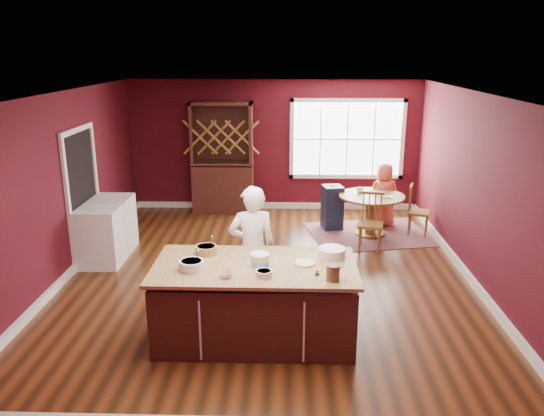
{
  "coord_description": "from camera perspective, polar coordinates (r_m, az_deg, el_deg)",
  "views": [
    {
      "loc": [
        0.29,
        -7.44,
        3.28
      ],
      "look_at": [
        0.06,
        -0.02,
        1.05
      ],
      "focal_mm": 35.0,
      "sensor_mm": 36.0,
      "label": 1
    }
  ],
  "objects": [
    {
      "name": "bowl_yellow",
      "position": [
        6.42,
        -7.08,
        -4.48
      ],
      "size": [
        0.26,
        0.26,
        0.1
      ],
      "primitive_type": "cylinder",
      "color": "#976647",
      "rests_on": "kitchen_island"
    },
    {
      "name": "bowl_blue",
      "position": [
        5.99,
        -8.64,
        -6.1
      ],
      "size": [
        0.28,
        0.28,
        0.11
      ],
      "primitive_type": "cylinder",
      "color": "silver",
      "rests_on": "kitchen_island"
    },
    {
      "name": "rug",
      "position": [
        9.95,
        10.46,
        -2.77
      ],
      "size": [
        2.43,
        2.05,
        0.01
      ],
      "primitive_type": "cube",
      "rotation": [
        0.0,
        0.0,
        0.2
      ],
      "color": "brown",
      "rests_on": "ground"
    },
    {
      "name": "dryer",
      "position": [
        9.29,
        -16.7,
        -1.64
      ],
      "size": [
        0.64,
        0.62,
        0.93
      ],
      "primitive_type": "cube",
      "color": "silver",
      "rests_on": "ground"
    },
    {
      "name": "room_shell",
      "position": [
        7.69,
        -0.44,
        2.2
      ],
      "size": [
        7.0,
        7.0,
        7.0
      ],
      "color": "#5B2B12",
      "rests_on": "ground"
    },
    {
      "name": "layer_cake",
      "position": [
        6.06,
        -1.3,
        -5.51
      ],
      "size": [
        0.31,
        0.31,
        0.13
      ],
      "primitive_type": null,
      "color": "white",
      "rests_on": "kitchen_island"
    },
    {
      "name": "doorway",
      "position": [
        8.96,
        -19.63,
        1.17
      ],
      "size": [
        0.08,
        1.26,
        2.13
      ],
      "primitive_type": null,
      "color": "white",
      "rests_on": "room_shell"
    },
    {
      "name": "drinking_glass",
      "position": [
        5.98,
        2.26,
        -5.8
      ],
      "size": [
        0.07,
        0.07,
        0.14
      ],
      "primitive_type": "cylinder",
      "color": "silver",
      "rests_on": "kitchen_island"
    },
    {
      "name": "dinner_plate",
      "position": [
        6.11,
        3.51,
        -5.92
      ],
      "size": [
        0.25,
        0.25,
        0.02
      ],
      "primitive_type": "cylinder",
      "color": "beige",
      "rests_on": "kitchen_island"
    },
    {
      "name": "high_chair",
      "position": [
        10.04,
        6.5,
        0.15
      ],
      "size": [
        0.42,
        0.42,
        0.87
      ],
      "primitive_type": null,
      "rotation": [
        0.0,
        0.0,
        0.23
      ],
      "color": "#181E32",
      "rests_on": "ground"
    },
    {
      "name": "seated_woman",
      "position": [
        10.32,
        11.91,
        1.4
      ],
      "size": [
        0.66,
        0.49,
        1.23
      ],
      "primitive_type": "imported",
      "rotation": [
        0.0,
        0.0,
        3.31
      ],
      "color": "#C65845",
      "rests_on": "ground"
    },
    {
      "name": "table_cup",
      "position": [
        9.86,
        9.44,
        1.93
      ],
      "size": [
        0.13,
        0.13,
        0.1
      ],
      "primitive_type": "imported",
      "rotation": [
        0.0,
        0.0,
        -0.0
      ],
      "color": "white",
      "rests_on": "dining_table"
    },
    {
      "name": "white_tub",
      "position": [
        6.31,
        6.44,
        -4.78
      ],
      "size": [
        0.32,
        0.32,
        0.11
      ],
      "primitive_type": "cylinder",
      "color": "silver",
      "rests_on": "kitchen_island"
    },
    {
      "name": "chair_north",
      "position": [
        10.56,
        11.75,
        0.96
      ],
      "size": [
        0.51,
        0.5,
        0.95
      ],
      "primitive_type": null,
      "rotation": [
        0.0,
        0.0,
        3.53
      ],
      "color": "brown",
      "rests_on": "ground"
    },
    {
      "name": "dining_table",
      "position": [
        9.79,
        10.62,
        0.15
      ],
      "size": [
        1.18,
        1.18,
        0.75
      ],
      "color": "#97582A",
      "rests_on": "ground"
    },
    {
      "name": "window",
      "position": [
        11.12,
        8.07,
        7.35
      ],
      "size": [
        2.36,
        0.1,
        1.66
      ],
      "primitive_type": null,
      "color": "white",
      "rests_on": "room_shell"
    },
    {
      "name": "chair_south",
      "position": [
        9.05,
        10.56,
        -1.48
      ],
      "size": [
        0.5,
        0.48,
        0.99
      ],
      "primitive_type": null,
      "rotation": [
        0.0,
        0.0,
        -0.22
      ],
      "color": "brown",
      "rests_on": "ground"
    },
    {
      "name": "toy_figurine",
      "position": [
        5.81,
        4.87,
        -6.89
      ],
      "size": [
        0.04,
        0.04,
        0.07
      ],
      "primitive_type": null,
      "color": "gold",
      "rests_on": "kitchen_island"
    },
    {
      "name": "table_plate",
      "position": [
        9.67,
        12.31,
        1.21
      ],
      "size": [
        0.2,
        0.2,
        0.01
      ],
      "primitive_type": "cylinder",
      "color": "beige",
      "rests_on": "dining_table"
    },
    {
      "name": "bowl_pink",
      "position": [
        5.76,
        -5.01,
        -7.23
      ],
      "size": [
        0.14,
        0.14,
        0.05
      ],
      "primitive_type": "cylinder",
      "color": "silver",
      "rests_on": "kitchen_island"
    },
    {
      "name": "baker",
      "position": [
        6.79,
        -2.12,
        -4.4
      ],
      "size": [
        0.66,
        0.49,
        1.66
      ],
      "primitive_type": "imported",
      "rotation": [
        0.0,
        0.0,
        3.31
      ],
      "color": "white",
      "rests_on": "ground"
    },
    {
      "name": "kitchen_island",
      "position": [
        6.28,
        -1.82,
        -10.16
      ],
      "size": [
        2.32,
        1.22,
        0.92
      ],
      "color": "#321913",
      "rests_on": "ground"
    },
    {
      "name": "stoneware_crock",
      "position": [
        5.68,
        6.58,
        -6.93
      ],
      "size": [
        0.15,
        0.15,
        0.18
      ],
      "primitive_type": "cylinder",
      "color": "brown",
      "rests_on": "kitchen_island"
    },
    {
      "name": "bowl_olive",
      "position": [
        5.76,
        -0.88,
        -7.06
      ],
      "size": [
        0.18,
        0.18,
        0.07
      ],
      "primitive_type": "cylinder",
      "color": "beige",
      "rests_on": "kitchen_island"
    },
    {
      "name": "hutch",
      "position": [
        10.95,
        -5.33,
        5.38
      ],
      "size": [
        1.24,
        0.52,
        2.28
      ],
      "primitive_type": "cube",
      "color": "#3B2613",
      "rests_on": "ground"
    },
    {
      "name": "toddler",
      "position": [
        9.97,
        6.14,
        2.28
      ],
      "size": [
        0.18,
        0.14,
        0.26
      ],
      "primitive_type": null,
      "color": "#8CA5BF",
      "rests_on": "high_chair"
    },
    {
      "name": "washer",
      "position": [
        8.72,
        -17.99,
        -2.96
      ],
      "size": [
        0.64,
        0.62,
        0.93
      ],
      "primitive_type": "cube",
      "color": "white",
      "rests_on": "ground"
    },
    {
      "name": "chair_east",
      "position": [
        10.02,
        15.53,
        -0.2
      ],
      "size": [
        0.48,
        0.49,
        0.94
      ],
      "primitive_type": null,
      "rotation": [
        0.0,
        0.0,
        1.26
      ],
      "color": "olive",
      "rests_on": "ground"
    }
  ]
}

